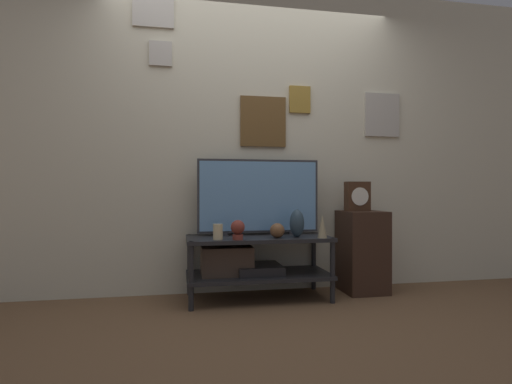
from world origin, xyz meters
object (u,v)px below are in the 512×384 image
Objects in this scene: decorative_bust at (238,229)px; mantel_clock at (357,196)px; vase_urn_stoneware at (297,223)px; vase_round_glass at (277,230)px; vase_slim_bronze at (322,226)px; candle_jar at (218,232)px; television at (259,196)px.

mantel_clock is at bearing 13.19° from decorative_bust.
vase_round_glass is at bearing -172.98° from vase_urn_stoneware.
vase_slim_bronze is (0.18, -0.09, -0.02)m from vase_urn_stoneware.
vase_slim_bronze is 1.23× the size of decorative_bust.
mantel_clock reaches higher than candle_jar.
vase_urn_stoneware is 0.17m from vase_round_glass.
decorative_bust is 0.58× the size of mantel_clock.
vase_round_glass is 0.47m from candle_jar.
vase_round_glass is at bearing 2.91° from candle_jar.
vase_urn_stoneware is 0.87× the size of mantel_clock.
vase_round_glass is 0.33m from decorative_bust.
vase_slim_bronze reaches higher than vase_round_glass.
television is 0.52m from candle_jar.
candle_jar is (-0.81, 0.05, -0.03)m from vase_slim_bronze.
television is at bearing 145.00° from vase_slim_bronze.
vase_round_glass is (0.10, -0.24, -0.27)m from television.
television is 6.86× the size of decorative_bust.
television is at bearing 176.92° from mantel_clock.
decorative_bust is (-0.49, -0.08, -0.03)m from vase_urn_stoneware.
television reaches higher than vase_urn_stoneware.
vase_urn_stoneware is at bearing 3.99° from candle_jar.
vase_slim_bronze is 0.81m from candle_jar.
television is 0.40m from vase_urn_stoneware.
candle_jar is at bearing -176.01° from vase_urn_stoneware.
vase_round_glass is 0.35m from vase_slim_bronze.
mantel_clock is (0.86, -0.05, -0.00)m from television.
mantel_clock is at bearing 14.13° from vase_round_glass.
candle_jar is at bearing -170.05° from mantel_clock.
television is 4.62× the size of vase_urn_stoneware.
vase_slim_bronze is at bearing -35.00° from television.
vase_urn_stoneware reaches higher than vase_round_glass.
vase_slim_bronze is 0.54m from mantel_clock.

